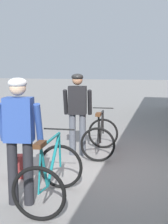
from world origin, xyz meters
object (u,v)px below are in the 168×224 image
Objects in this scene: cyclist_far_in_dark at (77,107)px; backpack_on_platform at (21,166)px; cyclist_near_in_blue at (19,130)px; bicycle_far_black at (101,137)px; bicycle_near_teal at (51,176)px.

backpack_on_platform is (-0.58, -1.54, -0.85)m from cyclist_far_in_dark.
cyclist_far_in_dark reaches higher than backpack_on_platform.
backpack_on_platform is at bearing 117.00° from cyclist_near_in_blue.
bicycle_far_black is 2.00m from backpack_on_platform.
backpack_on_platform is (-0.85, 0.78, -0.20)m from bicycle_near_teal.
bicycle_near_teal is at bearing -60.47° from backpack_on_platform.
bicycle_near_teal and bicycle_far_black have the same top height.
cyclist_near_in_blue reaches higher than backpack_on_platform.
cyclist_far_in_dark is 4.40× the size of backpack_on_platform.
bicycle_near_teal is at bearing -83.26° from cyclist_far_in_dark.
cyclist_near_in_blue is 0.77m from bicycle_near_teal.
bicycle_far_black is (0.60, 2.60, -0.65)m from cyclist_near_in_blue.
cyclist_far_in_dark is at bearing 51.37° from backpack_on_platform.
backpack_on_platform is at bearing -122.11° from bicycle_far_black.
bicycle_far_black is at bearing 39.84° from backpack_on_platform.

